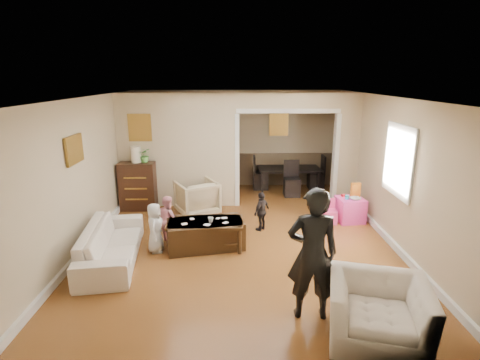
{
  "coord_description": "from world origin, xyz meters",
  "views": [
    {
      "loc": [
        -0.12,
        -6.59,
        2.94
      ],
      "look_at": [
        0.0,
        0.2,
        1.05
      ],
      "focal_mm": 27.82,
      "sensor_mm": 36.0,
      "label": 1
    }
  ],
  "objects_px": {
    "dresser": "(138,186)",
    "adult_person": "(312,254)",
    "child_kneel_b": "(168,219)",
    "armchair_front": "(378,312)",
    "dining_table": "(288,178)",
    "child_kneel_a": "(155,228)",
    "child_toddler": "(262,211)",
    "sofa": "(112,243)",
    "play_table": "(350,210)",
    "coffee_cup": "(211,220)",
    "coffee_table": "(206,234)",
    "table_lamp": "(136,154)",
    "cyan_cup": "(347,197)",
    "armchair_back": "(197,198)"
  },
  "relations": [
    {
      "from": "dresser",
      "to": "adult_person",
      "type": "bearing_deg",
      "value": -52.25
    },
    {
      "from": "adult_person",
      "to": "child_kneel_b",
      "type": "height_order",
      "value": "adult_person"
    },
    {
      "from": "adult_person",
      "to": "child_kneel_b",
      "type": "xyz_separation_m",
      "value": [
        -2.16,
        2.3,
        -0.42
      ]
    },
    {
      "from": "armchair_front",
      "to": "dining_table",
      "type": "relative_size",
      "value": 0.66
    },
    {
      "from": "child_kneel_a",
      "to": "child_toddler",
      "type": "relative_size",
      "value": 1.12
    },
    {
      "from": "sofa",
      "to": "dresser",
      "type": "distance_m",
      "value": 2.54
    },
    {
      "from": "play_table",
      "to": "adult_person",
      "type": "bearing_deg",
      "value": -114.81
    },
    {
      "from": "coffee_cup",
      "to": "child_kneel_b",
      "type": "distance_m",
      "value": 0.88
    },
    {
      "from": "coffee_table",
      "to": "play_table",
      "type": "relative_size",
      "value": 2.52
    },
    {
      "from": "coffee_table",
      "to": "child_kneel_b",
      "type": "distance_m",
      "value": 0.78
    },
    {
      "from": "table_lamp",
      "to": "cyan_cup",
      "type": "xyz_separation_m",
      "value": [
        4.51,
        -0.9,
        -0.73
      ]
    },
    {
      "from": "armchair_back",
      "to": "coffee_cup",
      "type": "relative_size",
      "value": 8.7
    },
    {
      "from": "adult_person",
      "to": "child_toddler",
      "type": "height_order",
      "value": "adult_person"
    },
    {
      "from": "coffee_cup",
      "to": "cyan_cup",
      "type": "height_order",
      "value": "same"
    },
    {
      "from": "armchair_front",
      "to": "dining_table",
      "type": "height_order",
      "value": "armchair_front"
    },
    {
      "from": "child_kneel_b",
      "to": "child_toddler",
      "type": "xyz_separation_m",
      "value": [
        1.75,
        0.45,
        -0.04
      ]
    },
    {
      "from": "armchair_back",
      "to": "child_kneel_a",
      "type": "relative_size",
      "value": 0.95
    },
    {
      "from": "table_lamp",
      "to": "coffee_table",
      "type": "distance_m",
      "value": 2.84
    },
    {
      "from": "table_lamp",
      "to": "play_table",
      "type": "relative_size",
      "value": 0.69
    },
    {
      "from": "armchair_front",
      "to": "adult_person",
      "type": "xyz_separation_m",
      "value": [
        -0.68,
        0.45,
        0.5
      ]
    },
    {
      "from": "play_table",
      "to": "coffee_cup",
      "type": "bearing_deg",
      "value": -156.22
    },
    {
      "from": "child_kneel_a",
      "to": "child_toddler",
      "type": "bearing_deg",
      "value": -66.3
    },
    {
      "from": "dining_table",
      "to": "child_toddler",
      "type": "xyz_separation_m",
      "value": [
        -0.93,
        -2.84,
        0.1
      ]
    },
    {
      "from": "armchair_front",
      "to": "coffee_table",
      "type": "xyz_separation_m",
      "value": [
        -2.15,
        2.45,
        -0.11
      ]
    },
    {
      "from": "dining_table",
      "to": "table_lamp",
      "type": "bearing_deg",
      "value": -159.7
    },
    {
      "from": "coffee_table",
      "to": "dining_table",
      "type": "bearing_deg",
      "value": 61.07
    },
    {
      "from": "dresser",
      "to": "child_kneel_b",
      "type": "height_order",
      "value": "dresser"
    },
    {
      "from": "dining_table",
      "to": "child_toddler",
      "type": "bearing_deg",
      "value": -110.72
    },
    {
      "from": "armchair_front",
      "to": "child_kneel_a",
      "type": "relative_size",
      "value": 1.25
    },
    {
      "from": "coffee_cup",
      "to": "child_kneel_b",
      "type": "relative_size",
      "value": 0.11
    },
    {
      "from": "armchair_back",
      "to": "child_kneel_b",
      "type": "bearing_deg",
      "value": 47.28
    },
    {
      "from": "armchair_front",
      "to": "coffee_table",
      "type": "bearing_deg",
      "value": 145.83
    },
    {
      "from": "coffee_table",
      "to": "child_kneel_b",
      "type": "height_order",
      "value": "child_kneel_b"
    },
    {
      "from": "coffee_table",
      "to": "cyan_cup",
      "type": "relative_size",
      "value": 16.47
    },
    {
      "from": "dresser",
      "to": "child_toddler",
      "type": "relative_size",
      "value": 1.39
    },
    {
      "from": "sofa",
      "to": "adult_person",
      "type": "relative_size",
      "value": 1.2
    },
    {
      "from": "table_lamp",
      "to": "child_toddler",
      "type": "xyz_separation_m",
      "value": [
        2.72,
        -1.3,
        -0.88
      ]
    },
    {
      "from": "sofa",
      "to": "coffee_table",
      "type": "bearing_deg",
      "value": -80.14
    },
    {
      "from": "armchair_back",
      "to": "dining_table",
      "type": "relative_size",
      "value": 0.5
    },
    {
      "from": "cyan_cup",
      "to": "child_kneel_b",
      "type": "relative_size",
      "value": 0.09
    },
    {
      "from": "cyan_cup",
      "to": "adult_person",
      "type": "xyz_separation_m",
      "value": [
        -1.38,
        -3.15,
        0.31
      ]
    },
    {
      "from": "table_lamp",
      "to": "coffee_table",
      "type": "relative_size",
      "value": 0.27
    },
    {
      "from": "adult_person",
      "to": "child_toddler",
      "type": "xyz_separation_m",
      "value": [
        -0.41,
        2.75,
        -0.46
      ]
    },
    {
      "from": "armchair_front",
      "to": "play_table",
      "type": "xyz_separation_m",
      "value": [
        0.79,
        3.65,
        -0.11
      ]
    },
    {
      "from": "sofa",
      "to": "cyan_cup",
      "type": "bearing_deg",
      "value": -76.98
    },
    {
      "from": "play_table",
      "to": "child_toddler",
      "type": "bearing_deg",
      "value": -166.58
    },
    {
      "from": "armchair_front",
      "to": "dresser",
      "type": "height_order",
      "value": "dresser"
    },
    {
      "from": "armchair_back",
      "to": "play_table",
      "type": "height_order",
      "value": "armchair_back"
    },
    {
      "from": "coffee_cup",
      "to": "cyan_cup",
      "type": "distance_m",
      "value": 2.99
    },
    {
      "from": "child_kneel_b",
      "to": "table_lamp",
      "type": "bearing_deg",
      "value": -2.64
    }
  ]
}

